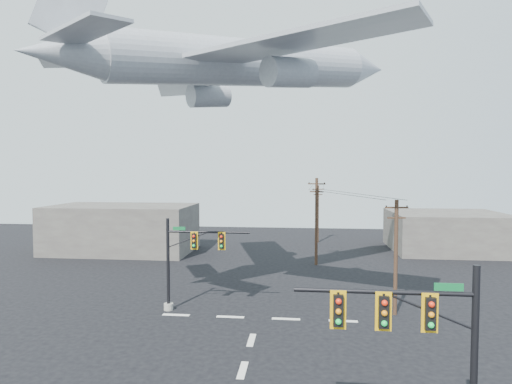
# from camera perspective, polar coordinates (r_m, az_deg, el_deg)

# --- Properties ---
(lane_markings) EXTENTS (14.00, 21.20, 0.01)m
(lane_markings) POSITION_cam_1_polar(r_m,az_deg,el_deg) (25.62, -1.36, -21.36)
(lane_markings) COLOR silver
(lane_markings) RESTS_ON ground
(signal_mast_near) EXTENTS (6.67, 0.80, 7.27)m
(signal_mast_near) POSITION_cam_1_polar(r_m,az_deg,el_deg) (17.20, 21.98, -19.36)
(signal_mast_near) COLOR gray
(signal_mast_near) RESTS_ON ground
(signal_mast_far) EXTENTS (6.53, 0.76, 6.95)m
(signal_mast_far) POSITION_cam_1_polar(r_m,az_deg,el_deg) (32.72, -9.42, -9.14)
(signal_mast_far) COLOR gray
(signal_mast_far) RESTS_ON ground
(utility_pole_a) EXTENTS (1.69, 0.29, 8.41)m
(utility_pole_a) POSITION_cam_1_polar(r_m,az_deg,el_deg) (32.91, 18.14, -7.98)
(utility_pole_a) COLOR #452D1D
(utility_pole_a) RESTS_ON ground
(utility_pole_b) EXTENTS (1.91, 0.69, 9.67)m
(utility_pole_b) POSITION_cam_1_polar(r_m,az_deg,el_deg) (47.93, 8.06, -3.65)
(utility_pole_b) COLOR #452D1D
(utility_pole_b) RESTS_ON ground
(utility_pole_c) EXTENTS (1.67, 0.55, 8.31)m
(utility_pole_c) POSITION_cam_1_polar(r_m,az_deg,el_deg) (62.81, 8.25, -2.74)
(utility_pole_c) COLOR #452D1D
(utility_pole_c) RESTS_ON ground
(power_lines) EXTENTS (6.80, 30.87, 0.08)m
(power_lines) POSITION_cam_1_polar(r_m,az_deg,el_deg) (47.00, 10.00, 0.24)
(power_lines) COLOR black
(airliner) EXTENTS (27.54, 26.11, 8.38)m
(airliner) POSITION_cam_1_polar(r_m,az_deg,el_deg) (34.32, -1.21, 16.71)
(airliner) COLOR #A7ADB3
(building_left) EXTENTS (18.00, 10.00, 6.00)m
(building_left) POSITION_cam_1_polar(r_m,az_deg,el_deg) (58.11, -17.41, -4.65)
(building_left) COLOR #646158
(building_left) RESTS_ON ground
(building_right) EXTENTS (14.00, 12.00, 5.00)m
(building_right) POSITION_cam_1_polar(r_m,az_deg,el_deg) (61.38, 24.09, -4.84)
(building_right) COLOR #646158
(building_right) RESTS_ON ground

